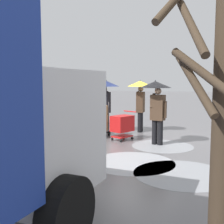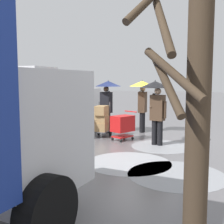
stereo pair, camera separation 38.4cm
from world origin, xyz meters
name	(u,v)px [view 1 (the left image)]	position (x,y,z in m)	size (l,w,h in m)	color
ground_plane	(141,138)	(0.00, 0.00, 0.00)	(90.00, 90.00, 0.00)	slate
slush_patch_near_cluster	(182,174)	(-2.06, 3.73, 0.00)	(2.23, 2.23, 0.01)	#999BA0
slush_patch_under_van	(36,143)	(3.03, 2.29, 0.00)	(2.92, 2.92, 0.01)	#999BA0
slush_patch_mid_street	(132,162)	(-0.72, 3.28, 0.00)	(2.22, 2.22, 0.01)	#ADAFB5
slush_patch_far_side	(162,146)	(-1.05, 1.08, 0.00)	(1.99, 1.99, 0.01)	#999BA0
cargo_van_parked_right	(49,104)	(3.81, 0.33, 1.18)	(2.40, 5.44, 2.60)	white
shopping_cart_vendor	(122,124)	(0.49, 0.68, 0.57)	(0.82, 0.97, 1.02)	red
hand_dolly_boxes	(101,119)	(1.43, 0.47, 0.69)	(0.56, 0.74, 1.32)	#515156
pedestrian_pink_side	(157,97)	(-0.79, 0.92, 1.57)	(1.04, 1.04, 2.15)	black
pedestrian_black_side	(106,94)	(1.62, -0.45, 1.58)	(1.04, 1.04, 2.15)	black
pedestrian_white_side	(140,94)	(0.36, -1.11, 1.58)	(1.04, 1.04, 2.15)	black
bare_tree_near	(222,122)	(-2.91, 7.23, 1.72)	(1.34, 1.32, 3.45)	#423323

